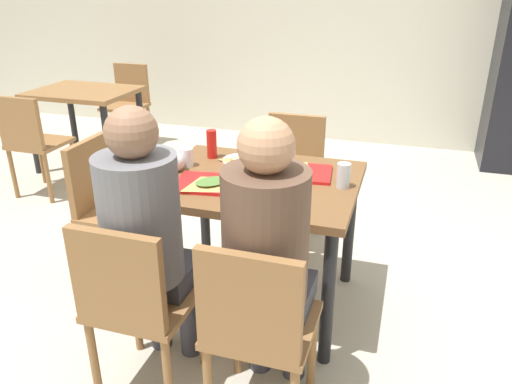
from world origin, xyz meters
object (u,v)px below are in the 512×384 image
Objects in this scene: person_in_brown_jacket at (268,249)px; pizza_slice_c at (243,159)px; paper_plate_center at (242,160)px; chair_left_end at (108,200)px; person_in_red at (146,229)px; background_chair_far at (128,99)px; paper_plate_near_edge at (273,199)px; background_table at (85,104)px; pizza_slice_a at (212,183)px; plastic_cup_b at (237,198)px; condiment_bottle at (212,144)px; chair_near_left at (134,300)px; pizza_slice_b at (295,168)px; plastic_cup_c at (187,157)px; soda_can at (343,175)px; main_table at (256,197)px; plastic_cup_d at (289,154)px; chair_near_right at (257,325)px; background_chair_near at (32,139)px; chair_far_side at (292,170)px; tray_red_far at (296,172)px; tray_red_near at (212,184)px; foil_bundle at (176,162)px; plastic_cup_a at (271,148)px.

person_in_brown_jacket is 5.85× the size of pizza_slice_c.
chair_left_end is at bearing -162.74° from paper_plate_center.
person_in_red is 3.54m from background_chair_far.
background_table is (-2.30, 1.82, -0.13)m from paper_plate_near_edge.
pizza_slice_a is at bearing 80.16° from person_in_red.
plastic_cup_b is 0.62× the size of condiment_bottle.
paper_plate_center is 0.03m from pizza_slice_c.
chair_near_left is 0.69m from pizza_slice_a.
pizza_slice_b is 2.21× the size of plastic_cup_c.
main_table is at bearing -177.24° from soda_can.
person_in_brown_jacket is at bearing -80.68° from plastic_cup_d.
condiment_bottle is (-0.33, 0.23, 0.18)m from main_table.
pizza_slice_a is at bearing 124.08° from chair_near_right.
background_chair_near is (-1.73, 0.79, -0.29)m from plastic_cup_c.
main_table is at bearing 72.32° from chair_near_left.
chair_far_side is 0.74m from tray_red_far.
chair_left_end reaches higher than plastic_cup_c.
tray_red_far reaches higher than background_table.
background_chair_far is at bearing 121.16° from chair_near_left.
pizza_slice_c is at bearing 162.01° from soda_can.
chair_near_right is at bearing -60.33° from condiment_bottle.
chair_left_end is 6.96× the size of soda_can.
person_in_brown_jacket is 0.44m from paper_plate_near_edge.
person_in_red is 0.88m from pizza_slice_c.
paper_plate_center is at bearing -34.24° from background_table.
background_table is (-2.14, 1.59, -0.02)m from main_table.
chair_left_end reaches higher than pizza_slice_c.
pizza_slice_b is at bearing 40.50° from tray_red_near.
person_in_brown_jacket is (0.26, -0.66, 0.11)m from main_table.
pizza_slice_a is at bearing -134.77° from main_table.
background_chair_near is (-2.14, 0.85, -0.14)m from main_table.
soda_can is (0.28, 0.25, 0.06)m from paper_plate_near_edge.
pizza_slice_a reaches higher than tray_red_far.
chair_near_left reaches higher than foil_bundle.
tray_red_near is at bearing -95.99° from pizza_slice_c.
tray_red_near is 0.41m from condiment_bottle.
pizza_slice_a is at bearing -29.78° from foil_bundle.
chair_near_right is 2.93× the size of pizza_slice_a.
condiment_bottle is (0.56, 0.23, 0.32)m from chair_left_end.
background_chair_far is at bearing 137.67° from plastic_cup_d.
plastic_cup_c is at bearing 171.27° from main_table.
background_chair_far is (0.00, 1.47, 0.00)m from background_chair_near.
main_table is 0.27m from pizza_slice_a.
plastic_cup_b is (-0.23, 0.31, 0.05)m from person_in_brown_jacket.
plastic_cup_a is (-0.19, 0.21, 0.03)m from pizza_slice_b.
plastic_cup_d is at bearing 15.27° from chair_left_end.
pizza_slice_a is at bearing -92.45° from paper_plate_center.
person_in_red is (0.64, -0.66, 0.25)m from chair_left_end.
soda_can is (0.44, 0.02, 0.17)m from main_table.
main_table is 4.65× the size of paper_plate_near_edge.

